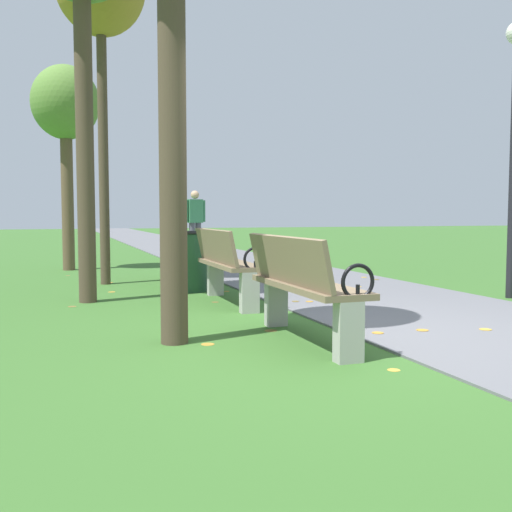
# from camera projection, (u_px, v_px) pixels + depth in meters

# --- Properties ---
(ground_plane) EXTENTS (80.00, 80.00, 0.00)m
(ground_plane) POSITION_uv_depth(u_px,v_px,m) (351.00, 337.00, 5.19)
(ground_plane) COLOR #386628
(paved_walkway) EXTENTS (2.78, 44.00, 0.02)m
(paved_walkway) POSITION_uv_depth(u_px,v_px,m) (159.00, 242.00, 22.61)
(paved_walkway) COLOR slate
(paved_walkway) RESTS_ON ground
(park_bench_1) EXTENTS (0.48, 1.60, 0.90)m
(park_bench_1) POSITION_uv_depth(u_px,v_px,m) (302.00, 285.00, 4.94)
(park_bench_1) COLOR #7A664C
(park_bench_1) RESTS_ON ground
(park_bench_2) EXTENTS (0.49, 1.61, 0.90)m
(park_bench_2) POSITION_uv_depth(u_px,v_px,m) (226.00, 263.00, 7.07)
(park_bench_2) COLOR #7A664C
(park_bench_2) RESTS_ON ground
(park_bench_3) EXTENTS (0.54, 1.62, 0.90)m
(park_bench_3) POSITION_uv_depth(u_px,v_px,m) (185.00, 252.00, 9.27)
(park_bench_3) COLOR #7A664C
(park_bench_3) RESTS_ON ground
(tree_4) EXTENTS (1.27, 1.27, 3.88)m
(tree_4) POSITION_uv_depth(u_px,v_px,m) (65.00, 108.00, 11.12)
(tree_4) COLOR brown
(tree_4) RESTS_ON ground
(pedestrian_walking) EXTENTS (0.53, 0.27, 1.62)m
(pedestrian_walking) POSITION_uv_depth(u_px,v_px,m) (195.00, 220.00, 14.12)
(pedestrian_walking) COLOR #4C4C56
(pedestrian_walking) RESTS_ON paved_walkway
(trash_bin) EXTENTS (0.48, 0.48, 0.84)m
(trash_bin) POSITION_uv_depth(u_px,v_px,m) (191.00, 261.00, 8.21)
(trash_bin) COLOR #234C2D
(trash_bin) RESTS_ON ground
(scattered_leaves) EXTENTS (4.87, 7.43, 0.02)m
(scattered_leaves) POSITION_uv_depth(u_px,v_px,m) (273.00, 295.00, 7.75)
(scattered_leaves) COLOR #BC842D
(scattered_leaves) RESTS_ON ground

